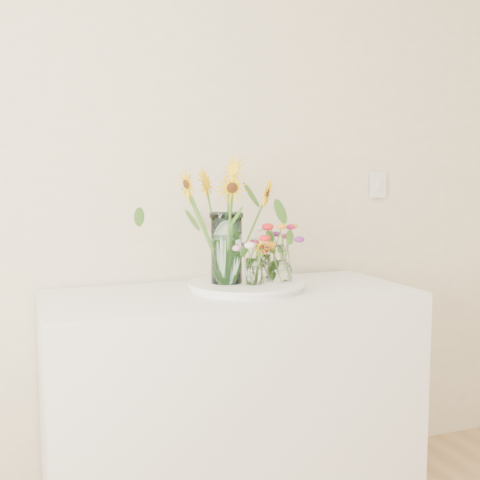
{
  "coord_description": "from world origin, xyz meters",
  "views": [
    {
      "loc": [
        -0.84,
        -0.2,
        1.33
      ],
      "look_at": [
        -0.03,
        1.93,
        1.1
      ],
      "focal_mm": 45.0,
      "sensor_mm": 36.0,
      "label": 1
    }
  ],
  "objects_px": {
    "mason_jar": "(226,248)",
    "small_vase_b": "(280,263)",
    "tray": "(246,287)",
    "small_vase_a": "(254,272)",
    "counter": "(231,405)",
    "small_vase_c": "(263,266)"
  },
  "relations": [
    {
      "from": "small_vase_a",
      "to": "mason_jar",
      "type": "bearing_deg",
      "value": 142.82
    },
    {
      "from": "counter",
      "to": "small_vase_b",
      "type": "bearing_deg",
      "value": -1.58
    },
    {
      "from": "mason_jar",
      "to": "small_vase_c",
      "type": "distance_m",
      "value": 0.22
    },
    {
      "from": "small_vase_c",
      "to": "small_vase_a",
      "type": "bearing_deg",
      "value": -124.25
    },
    {
      "from": "tray",
      "to": "small_vase_b",
      "type": "distance_m",
      "value": 0.16
    },
    {
      "from": "small_vase_b",
      "to": "small_vase_c",
      "type": "bearing_deg",
      "value": 107.14
    },
    {
      "from": "small_vase_c",
      "to": "counter",
      "type": "bearing_deg",
      "value": -151.42
    },
    {
      "from": "counter",
      "to": "mason_jar",
      "type": "height_order",
      "value": "mason_jar"
    },
    {
      "from": "tray",
      "to": "small_vase_a",
      "type": "distance_m",
      "value": 0.09
    },
    {
      "from": "tray",
      "to": "small_vase_b",
      "type": "xyz_separation_m",
      "value": [
        0.13,
        -0.02,
        0.09
      ]
    },
    {
      "from": "small_vase_a",
      "to": "small_vase_b",
      "type": "relative_size",
      "value": 0.71
    },
    {
      "from": "counter",
      "to": "small_vase_a",
      "type": "height_order",
      "value": "small_vase_a"
    },
    {
      "from": "mason_jar",
      "to": "small_vase_c",
      "type": "height_order",
      "value": "mason_jar"
    },
    {
      "from": "small_vase_a",
      "to": "counter",
      "type": "bearing_deg",
      "value": 148.45
    },
    {
      "from": "tray",
      "to": "small_vase_c",
      "type": "xyz_separation_m",
      "value": [
        0.1,
        0.08,
        0.06
      ]
    },
    {
      "from": "mason_jar",
      "to": "small_vase_b",
      "type": "relative_size",
      "value": 1.88
    },
    {
      "from": "counter",
      "to": "small_vase_b",
      "type": "xyz_separation_m",
      "value": [
        0.2,
        -0.01,
        0.55
      ]
    },
    {
      "from": "counter",
      "to": "small_vase_b",
      "type": "relative_size",
      "value": 9.49
    },
    {
      "from": "small_vase_b",
      "to": "small_vase_a",
      "type": "bearing_deg",
      "value": -161.91
    },
    {
      "from": "tray",
      "to": "small_vase_a",
      "type": "height_order",
      "value": "small_vase_a"
    },
    {
      "from": "tray",
      "to": "mason_jar",
      "type": "xyz_separation_m",
      "value": [
        -0.08,
        0.01,
        0.15
      ]
    },
    {
      "from": "tray",
      "to": "mason_jar",
      "type": "relative_size",
      "value": 1.54
    }
  ]
}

